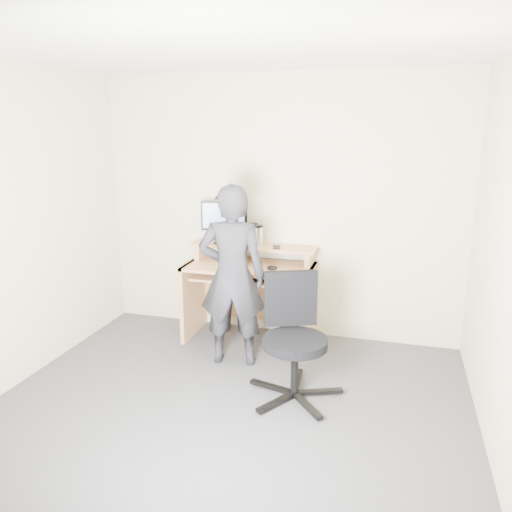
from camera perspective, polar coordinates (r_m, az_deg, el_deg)
The scene contains 14 objects.
ground at distance 3.67m, azimuth -4.35°, elevation -18.66°, with size 3.50×3.50×0.00m, color #4B4B4F.
back_wall at distance 4.81m, azimuth 2.56°, elevation 5.46°, with size 3.50×0.02×2.50m, color beige.
ceiling at distance 3.11m, azimuth -5.30°, elevation 23.58°, with size 3.50×3.50×0.02m, color white.
desk at distance 4.81m, azimuth -0.46°, elevation -3.12°, with size 1.20×0.60×0.91m.
monitor at distance 4.80m, azimuth -3.66°, elevation 4.36°, with size 0.43×0.17×0.42m.
external_drive at distance 4.80m, azimuth -0.34°, elevation 2.53°, with size 0.07×0.13×0.20m, color black.
travel_mug at distance 4.74m, azimuth 0.31°, elevation 2.24°, with size 0.08×0.08×0.18m, color silver.
smartphone at distance 4.68m, azimuth 2.37°, elevation 1.03°, with size 0.07×0.13×0.01m, color black.
charger at distance 4.75m, azimuth -2.31°, elevation 1.37°, with size 0.04×0.04×0.04m, color black.
headphones at distance 4.92m, azimuth -3.38°, elevation 1.72°, with size 0.16×0.16×0.02m, color silver.
keyboard at distance 4.61m, azimuth -0.46°, elevation -2.38°, with size 0.46×0.18×0.03m, color black.
mouse at distance 4.52m, azimuth 1.87°, elevation -1.36°, with size 0.10×0.06×0.04m, color black.
office_chair at distance 3.81m, azimuth 4.31°, elevation -8.73°, with size 0.73×0.71×0.92m.
person at distance 4.23m, azimuth -2.73°, elevation -2.31°, with size 0.57×0.38×1.57m, color black.
Camera 1 is at (1.09, -2.87, 2.01)m, focal length 35.00 mm.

